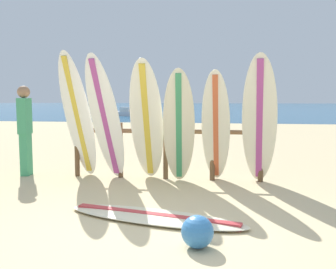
{
  "coord_description": "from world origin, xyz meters",
  "views": [
    {
      "loc": [
        0.77,
        -3.69,
        1.49
      ],
      "look_at": [
        -0.23,
        3.2,
        0.79
      ],
      "focal_mm": 39.23,
      "sensor_mm": 36.0,
      "label": 1
    }
  ],
  "objects": [
    {
      "name": "surfboard_leaning_center_right",
      "position": [
        0.68,
        2.6,
        0.98
      ],
      "size": [
        0.52,
        0.99,
        1.95
      ],
      "color": "silver",
      "rests_on": "ground"
    },
    {
      "name": "surfboard_leaning_left",
      "position": [
        -1.23,
        2.47,
        1.11
      ],
      "size": [
        0.72,
        1.05,
        2.23
      ],
      "color": "white",
      "rests_on": "ground"
    },
    {
      "name": "surfboard_leaning_center",
      "position": [
        0.06,
        2.49,
        0.99
      ],
      "size": [
        0.6,
        0.78,
        1.98
      ],
      "color": "beige",
      "rests_on": "ground"
    },
    {
      "name": "beach_ball",
      "position": [
        0.55,
        -0.15,
        0.16
      ],
      "size": [
        0.33,
        0.33,
        0.33
      ],
      "primitive_type": "sphere",
      "color": "#3372B2",
      "rests_on": "ground"
    },
    {
      "name": "small_boat_offshore",
      "position": [
        -7.08,
        25.97,
        0.26
      ],
      "size": [
        2.59,
        1.59,
        0.71
      ],
      "color": "silver",
      "rests_on": "ocean_water"
    },
    {
      "name": "surfboard_leaning_far_left",
      "position": [
        -1.79,
        2.64,
        1.15
      ],
      "size": [
        0.67,
        0.98,
        2.3
      ],
      "color": "white",
      "rests_on": "ground"
    },
    {
      "name": "surfboard_leaning_center_left",
      "position": [
        -0.51,
        2.55,
        1.07
      ],
      "size": [
        0.62,
        1.04,
        2.14
      ],
      "color": "white",
      "rests_on": "ground"
    },
    {
      "name": "beachgoer_standing",
      "position": [
        -2.94,
        2.82,
        0.95
      ],
      "size": [
        0.23,
        0.28,
        1.72
      ],
      "color": "#3F9966",
      "rests_on": "ground"
    },
    {
      "name": "ground_plane",
      "position": [
        0.0,
        0.0,
        0.0
      ],
      "size": [
        120.0,
        120.0,
        0.0
      ],
      "primitive_type": "plane",
      "color": "#D3BC8C"
    },
    {
      "name": "ocean_water",
      "position": [
        0.0,
        58.0,
        0.0
      ],
      "size": [
        120.0,
        80.0,
        0.01
      ],
      "primitive_type": "cube",
      "color": "#1E5984",
      "rests_on": "ground"
    },
    {
      "name": "surfboard_lying_on_sand",
      "position": [
        -0.03,
        0.63,
        0.04
      ],
      "size": [
        2.4,
        1.09,
        0.08
      ],
      "color": "beige",
      "rests_on": "ground"
    },
    {
      "name": "surfboard_leaning_right",
      "position": [
        1.4,
        2.52,
        1.09
      ],
      "size": [
        0.69,
        1.08,
        2.19
      ],
      "color": "silver",
      "rests_on": "ground"
    },
    {
      "name": "surfboard_rack",
      "position": [
        -0.23,
        2.9,
        0.64
      ],
      "size": [
        3.52,
        0.09,
        1.03
      ],
      "color": "brown",
      "rests_on": "ground"
    }
  ]
}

